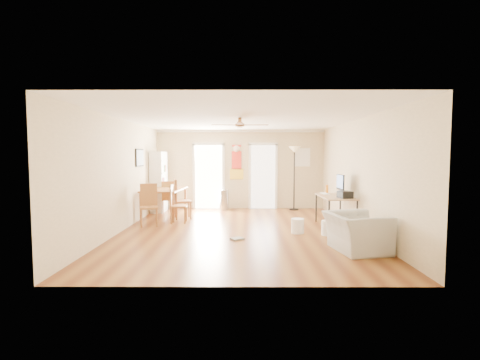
{
  "coord_description": "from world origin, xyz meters",
  "views": [
    {
      "loc": [
        0.03,
        -8.06,
        1.76
      ],
      "look_at": [
        0.0,
        0.6,
        1.15
      ],
      "focal_mm": 26.13,
      "sensor_mm": 36.0,
      "label": 1
    }
  ],
  "objects_px": {
    "computer_desk": "(335,211)",
    "wastebasket_a": "(298,226)",
    "dining_chair_right_b": "(179,204)",
    "trash_can": "(224,200)",
    "dining_chair_near": "(149,205)",
    "dining_table": "(165,203)",
    "bookshelf": "(159,182)",
    "armchair": "(357,232)",
    "dining_chair_far": "(168,197)",
    "printer": "(345,195)",
    "wastebasket_b": "(328,228)",
    "torchiere_lamp": "(294,178)",
    "dining_chair_right_a": "(183,199)"
  },
  "relations": [
    {
      "from": "dining_chair_right_b",
      "to": "torchiere_lamp",
      "type": "bearing_deg",
      "value": -59.09
    },
    {
      "from": "dining_chair_right_a",
      "to": "torchiere_lamp",
      "type": "xyz_separation_m",
      "value": [
        3.34,
        1.58,
        0.48
      ]
    },
    {
      "from": "dining_chair_near",
      "to": "dining_table",
      "type": "bearing_deg",
      "value": 68.28
    },
    {
      "from": "bookshelf",
      "to": "armchair",
      "type": "bearing_deg",
      "value": -57.31
    },
    {
      "from": "torchiere_lamp",
      "to": "printer",
      "type": "xyz_separation_m",
      "value": [
        0.71,
        -3.15,
        -0.17
      ]
    },
    {
      "from": "dining_table",
      "to": "wastebasket_a",
      "type": "xyz_separation_m",
      "value": [
        3.46,
        -2.05,
        -0.24
      ]
    },
    {
      "from": "dining_chair_right_a",
      "to": "trash_can",
      "type": "distance_m",
      "value": 1.92
    },
    {
      "from": "bookshelf",
      "to": "armchair",
      "type": "relative_size",
      "value": 1.75
    },
    {
      "from": "bookshelf",
      "to": "armchair",
      "type": "height_order",
      "value": "bookshelf"
    },
    {
      "from": "dining_chair_right_a",
      "to": "dining_chair_far",
      "type": "bearing_deg",
      "value": 17.22
    },
    {
      "from": "dining_chair_right_a",
      "to": "torchiere_lamp",
      "type": "relative_size",
      "value": 0.53
    },
    {
      "from": "dining_chair_right_a",
      "to": "armchair",
      "type": "distance_m",
      "value": 5.03
    },
    {
      "from": "dining_chair_near",
      "to": "armchair",
      "type": "distance_m",
      "value": 5.01
    },
    {
      "from": "bookshelf",
      "to": "dining_chair_far",
      "type": "relative_size",
      "value": 1.92
    },
    {
      "from": "trash_can",
      "to": "wastebasket_a",
      "type": "xyz_separation_m",
      "value": [
        1.84,
        -3.43,
        -0.16
      ]
    },
    {
      "from": "bookshelf",
      "to": "trash_can",
      "type": "height_order",
      "value": "bookshelf"
    },
    {
      "from": "dining_chair_right_b",
      "to": "printer",
      "type": "distance_m",
      "value": 4.17
    },
    {
      "from": "bookshelf",
      "to": "torchiere_lamp",
      "type": "bearing_deg",
      "value": -7.9
    },
    {
      "from": "dining_chair_near",
      "to": "wastebasket_a",
      "type": "relative_size",
      "value": 3.12
    },
    {
      "from": "dining_chair_far",
      "to": "printer",
      "type": "xyz_separation_m",
      "value": [
        4.65,
        -2.49,
        0.36
      ]
    },
    {
      "from": "dining_chair_near",
      "to": "armchair",
      "type": "relative_size",
      "value": 0.97
    },
    {
      "from": "wastebasket_b",
      "to": "dining_chair_right_b",
      "type": "bearing_deg",
      "value": 158.34
    },
    {
      "from": "dining_table",
      "to": "wastebasket_b",
      "type": "distance_m",
      "value": 4.68
    },
    {
      "from": "dining_chair_right_a",
      "to": "dining_chair_far",
      "type": "distance_m",
      "value": 1.09
    },
    {
      "from": "bookshelf",
      "to": "wastebasket_b",
      "type": "relative_size",
      "value": 5.77
    },
    {
      "from": "dining_chair_far",
      "to": "armchair",
      "type": "bearing_deg",
      "value": 120.39
    },
    {
      "from": "dining_chair_right_b",
      "to": "dining_chair_far",
      "type": "distance_m",
      "value": 1.66
    },
    {
      "from": "bookshelf",
      "to": "dining_chair_right_b",
      "type": "bearing_deg",
      "value": -75.87
    },
    {
      "from": "dining_chair_right_b",
      "to": "trash_can",
      "type": "distance_m",
      "value": 2.47
    },
    {
      "from": "dining_chair_far",
      "to": "wastebasket_a",
      "type": "height_order",
      "value": "dining_chair_far"
    },
    {
      "from": "dining_chair_right_b",
      "to": "wastebasket_b",
      "type": "height_order",
      "value": "dining_chair_right_b"
    },
    {
      "from": "printer",
      "to": "armchair",
      "type": "bearing_deg",
      "value": -110.75
    },
    {
      "from": "trash_can",
      "to": "printer",
      "type": "xyz_separation_m",
      "value": [
        2.98,
        -3.15,
        0.52
      ]
    },
    {
      "from": "bookshelf",
      "to": "dining_chair_near",
      "type": "relative_size",
      "value": 1.81
    },
    {
      "from": "bookshelf",
      "to": "dining_chair_near",
      "type": "xyz_separation_m",
      "value": [
        0.26,
        -2.17,
        -0.42
      ]
    },
    {
      "from": "dining_chair_right_b",
      "to": "armchair",
      "type": "relative_size",
      "value": 0.93
    },
    {
      "from": "dining_chair_right_a",
      "to": "computer_desk",
      "type": "height_order",
      "value": "dining_chair_right_a"
    },
    {
      "from": "computer_desk",
      "to": "armchair",
      "type": "bearing_deg",
      "value": -95.0
    },
    {
      "from": "dining_chair_right_b",
      "to": "computer_desk",
      "type": "distance_m",
      "value": 3.98
    },
    {
      "from": "dining_chair_right_b",
      "to": "armchair",
      "type": "xyz_separation_m",
      "value": [
        3.75,
        -2.7,
        -0.15
      ]
    },
    {
      "from": "dining_chair_near",
      "to": "trash_can",
      "type": "bearing_deg",
      "value": 40.4
    },
    {
      "from": "dining_chair_near",
      "to": "dining_chair_far",
      "type": "relative_size",
      "value": 1.06
    },
    {
      "from": "dining_chair_near",
      "to": "wastebasket_a",
      "type": "distance_m",
      "value": 3.71
    },
    {
      "from": "dining_chair_right_a",
      "to": "computer_desk",
      "type": "bearing_deg",
      "value": -122.48
    },
    {
      "from": "computer_desk",
      "to": "wastebasket_a",
      "type": "distance_m",
      "value": 1.27
    },
    {
      "from": "dining_chair_near",
      "to": "wastebasket_a",
      "type": "height_order",
      "value": "dining_chair_near"
    },
    {
      "from": "dining_chair_right_a",
      "to": "computer_desk",
      "type": "relative_size",
      "value": 0.76
    },
    {
      "from": "bookshelf",
      "to": "dining_chair_right_a",
      "type": "bearing_deg",
      "value": -64.3
    },
    {
      "from": "printer",
      "to": "wastebasket_b",
      "type": "xyz_separation_m",
      "value": [
        -0.5,
        -0.48,
        -0.69
      ]
    },
    {
      "from": "printer",
      "to": "bookshelf",
      "type": "bearing_deg",
      "value": 140.22
    }
  ]
}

